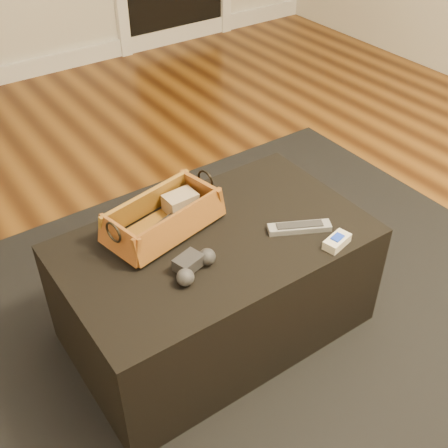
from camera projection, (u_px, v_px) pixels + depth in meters
floor at (261, 339)px, 2.04m from camera, size 5.00×5.50×0.01m
baseboard at (11, 73)px, 3.76m from camera, size 5.00×0.04×0.12m
area_rug at (224, 336)px, 2.03m from camera, size 2.60×2.00×0.01m
ottoman at (216, 285)px, 1.93m from camera, size 1.00×0.60×0.42m
tv_remote at (162, 228)px, 1.80m from camera, size 0.21×0.11×0.02m
cloth_bundle at (180, 202)px, 1.89m from camera, size 0.11×0.08×0.06m
wicker_basket at (163, 218)px, 1.81m from camera, size 0.42×0.28×0.14m
game_controller at (193, 265)px, 1.66m from camera, size 0.17×0.12×0.05m
silver_remote at (299, 227)px, 1.83m from camera, size 0.21×0.14×0.02m
cream_gadget at (337, 241)px, 1.76m from camera, size 0.10×0.07×0.04m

